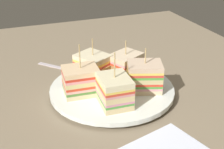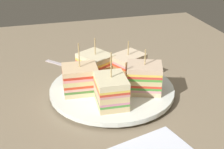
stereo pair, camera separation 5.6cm
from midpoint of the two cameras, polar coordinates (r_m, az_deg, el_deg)
The scene contains 10 objects.
ground_plane at distance 68.01cm, azimuth 2.36°, elevation -4.30°, with size 109.63×92.21×1.80cm, color #85745B.
plate at distance 67.03cm, azimuth 2.39°, elevation -2.87°, with size 26.27×26.27×1.74cm.
sandwich_wedge_0 at distance 70.83cm, azimuth 5.12°, elevation 1.65°, with size 7.90×8.64×8.24cm.
sandwich_wedge_1 at distance 70.43cm, azimuth -0.73°, elevation 1.68°, with size 8.91×8.45×8.95cm.
sandwich_wedge_2 at distance 63.83cm, azimuth -3.26°, elevation -0.93°, with size 6.03×7.38×10.61cm.
sandwich_wedge_3 at distance 59.48cm, azimuth 2.52°, elevation -3.03°, with size 7.27×5.91×10.73cm.
sandwich_wedge_4 at distance 64.52cm, azimuth 8.27°, elevation -0.68°, with size 7.42×8.40×9.20cm.
chip_pile at distance 66.13cm, azimuth 1.47°, elevation -1.01°, with size 7.78×7.06×2.84cm.
salad_garnish at distance 75.69cm, azimuth 1.60°, elevation 1.79°, with size 5.33×7.31×1.27cm.
spoon at distance 77.42cm, azimuth -3.05°, elevation 0.82°, with size 13.39×12.51×1.00cm.
Camera 2 is at (56.33, -15.73, 33.93)cm, focal length 50.46 mm.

